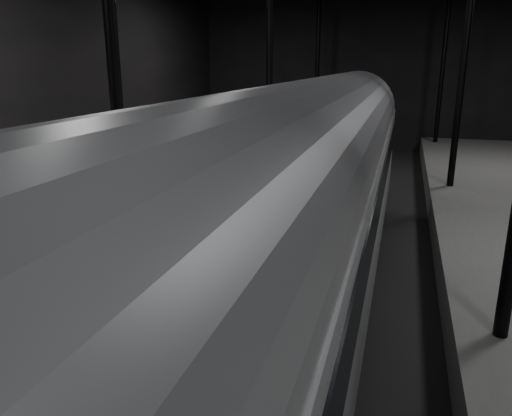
% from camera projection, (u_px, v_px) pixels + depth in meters
% --- Properties ---
extents(ground, '(44.00, 44.00, 0.00)m').
position_uv_depth(ground, '(325.00, 275.00, 14.12)').
color(ground, black).
rests_on(ground, ground).
extents(platform_left, '(9.00, 43.80, 1.00)m').
position_uv_depth(platform_left, '(93.00, 234.00, 16.01)').
color(platform_left, '#555552').
rests_on(platform_left, ground).
extents(tactile_strip, '(0.50, 43.80, 0.01)m').
position_uv_depth(tactile_strip, '(217.00, 231.00, 14.72)').
color(tactile_strip, olive).
rests_on(tactile_strip, platform_left).
extents(track, '(2.40, 43.00, 0.24)m').
position_uv_depth(track, '(325.00, 273.00, 14.10)').
color(track, '#3F3328').
rests_on(track, ground).
extents(train, '(3.00, 20.06, 5.36)m').
position_uv_depth(train, '(311.00, 198.00, 10.77)').
color(train, '#A5A8AD').
rests_on(train, ground).
extents(woman, '(0.56, 0.39, 1.48)m').
position_uv_depth(woman, '(99.00, 213.00, 13.94)').
color(woman, '#967D5C').
rests_on(woman, platform_left).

